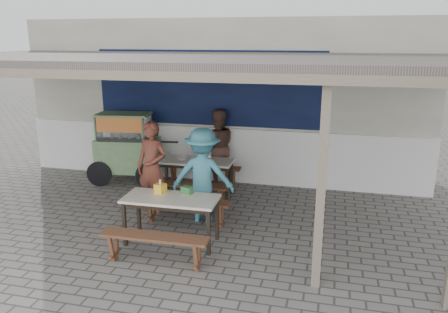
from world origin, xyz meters
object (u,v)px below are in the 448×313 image
object	(u,v)px
table_left	(195,164)
bench_left_street	(186,189)
vendor_cart	(127,145)
donation_box	(187,190)
bench_left_wall	(203,171)
patron_wall_side	(217,147)
bench_right_street	(154,243)
patron_right_table	(203,175)
condiment_bowl	(183,158)
table_right	(171,202)
condiment_jar	(209,158)
patron_street_side	(152,167)
tissue_box	(160,188)
bench_right_wall	(186,206)

from	to	relation	value
table_left	bench_left_street	world-z (taller)	table_left
vendor_cart	donation_box	distance (m)	3.21
bench_left_wall	patron_wall_side	distance (m)	0.60
bench_right_street	patron_right_table	size ratio (longest dim) A/B	0.94
bench_left_street	condiment_bowl	world-z (taller)	condiment_bowl
table_right	condiment_jar	distance (m)	2.17
vendor_cart	patron_wall_side	world-z (taller)	patron_wall_side
patron_street_side	bench_left_wall	bearing A→B (deg)	84.61
patron_right_table	donation_box	world-z (taller)	patron_right_table
bench_left_street	tissue_box	distance (m)	1.43
table_right	donation_box	size ratio (longest dim) A/B	8.63
bench_left_wall	donation_box	distance (m)	2.56
patron_wall_side	tissue_box	size ratio (longest dim) A/B	11.11
table_right	bench_right_street	xyz separation A→B (m)	(0.01, -0.71, -0.33)
table_left	bench_right_street	world-z (taller)	table_left
bench_left_street	donation_box	distance (m)	1.43
table_left	condiment_jar	xyz separation A→B (m)	(0.27, 0.07, 0.13)
condiment_jar	condiment_bowl	distance (m)	0.54
tissue_box	table_left	bearing A→B (deg)	91.69
patron_right_table	table_left	bearing A→B (deg)	-73.41
bench_right_wall	patron_right_table	distance (m)	0.59
bench_right_wall	vendor_cart	distance (m)	2.77
patron_street_side	patron_wall_side	bearing A→B (deg)	79.54
bench_left_wall	patron_right_table	size ratio (longest dim) A/B	0.99
condiment_bowl	condiment_jar	bearing A→B (deg)	7.88
patron_wall_side	condiment_bowl	bearing A→B (deg)	36.63
bench_right_wall	patron_wall_side	bearing A→B (deg)	89.62
bench_right_wall	donation_box	xyz separation A→B (m)	(0.20, -0.49, 0.47)
bench_right_street	donation_box	size ratio (longest dim) A/B	9.18
patron_street_side	patron_wall_side	world-z (taller)	patron_street_side
bench_right_wall	patron_wall_side	xyz separation A→B (m)	(-0.03, 2.23, 0.48)
donation_box	condiment_bowl	bearing A→B (deg)	111.27
bench_right_street	tissue_box	xyz separation A→B (m)	(-0.24, 0.86, 0.48)
table_right	condiment_bowl	world-z (taller)	condiment_bowl
bench_right_wall	vendor_cart	xyz separation A→B (m)	(-1.98, 1.87, 0.49)
bench_left_street	condiment_jar	distance (m)	0.85
bench_right_wall	tissue_box	bearing A→B (deg)	-111.91
tissue_box	table_right	bearing A→B (deg)	-33.81
bench_right_wall	tissue_box	xyz separation A→B (m)	(-0.21, -0.56, 0.48)
bench_left_street	bench_right_street	distance (m)	2.23
bench_right_wall	patron_right_table	bearing A→B (deg)	46.11
patron_street_side	tissue_box	xyz separation A→B (m)	(0.57, -1.01, -0.01)
table_left	patron_wall_side	bearing A→B (deg)	72.42
bench_left_street	tissue_box	world-z (taller)	tissue_box
condiment_jar	condiment_bowl	bearing A→B (deg)	-172.12
bench_right_street	table_right	bearing A→B (deg)	90.00
bench_right_wall	tissue_box	distance (m)	0.77
vendor_cart	condiment_bowl	world-z (taller)	vendor_cart
bench_right_street	patron_right_table	xyz separation A→B (m)	(0.21, 1.68, 0.48)
condiment_bowl	bench_right_street	bearing A→B (deg)	-78.84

